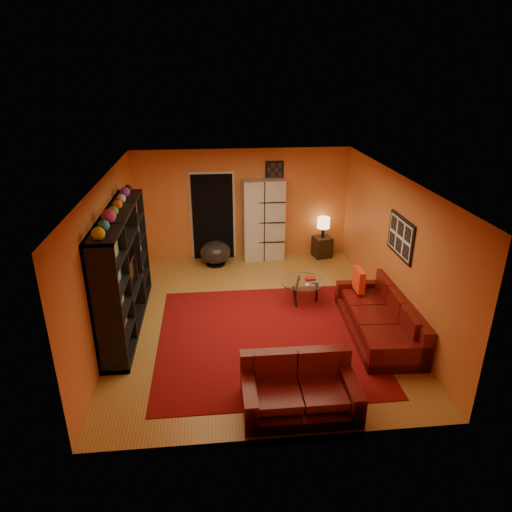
{
  "coord_description": "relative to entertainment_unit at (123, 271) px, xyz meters",
  "views": [
    {
      "loc": [
        -0.73,
        -7.33,
        4.29
      ],
      "look_at": [
        0.03,
        0.1,
        1.18
      ],
      "focal_mm": 32.0,
      "sensor_mm": 36.0,
      "label": 1
    }
  ],
  "objects": [
    {
      "name": "tv",
      "position": [
        0.05,
        -0.07,
        -0.07
      ],
      "size": [
        0.92,
        0.12,
        0.53
      ],
      "primitive_type": "imported",
      "rotation": [
        0.0,
        0.0,
        1.57
      ],
      "color": "black",
      "rests_on": "entertainment_unit"
    },
    {
      "name": "wall_left",
      "position": [
        -0.23,
        0.0,
        0.25
      ],
      "size": [
        0.0,
        6.0,
        6.0
      ],
      "primitive_type": "plane",
      "rotation": [
        1.57,
        0.0,
        1.57
      ],
      "color": "#D06A2D",
      "rests_on": "floor"
    },
    {
      "name": "side_table",
      "position": [
        4.19,
        2.75,
        -0.8
      ],
      "size": [
        0.47,
        0.47,
        0.5
      ],
      "primitive_type": "cube",
      "rotation": [
        0.0,
        0.0,
        0.2
      ],
      "color": "black",
      "rests_on": "floor"
    },
    {
      "name": "storage_cabinet",
      "position": [
        2.75,
        2.8,
        -0.09
      ],
      "size": [
        0.99,
        0.49,
        1.92
      ],
      "primitive_type": "cube",
      "rotation": [
        0.0,
        0.0,
        0.07
      ],
      "color": "beige",
      "rests_on": "floor"
    },
    {
      "name": "loveseat",
      "position": [
        2.63,
        -2.42,
        -0.77
      ],
      "size": [
        1.55,
        0.94,
        0.85
      ],
      "rotation": [
        0.0,
        0.0,
        1.56
      ],
      "color": "#4D0A0A",
      "rests_on": "rug"
    },
    {
      "name": "throw_pillow",
      "position": [
        4.22,
        0.08,
        -0.42
      ],
      "size": [
        0.12,
        0.42,
        0.42
      ],
      "primitive_type": "cube",
      "color": "#FE3C1C",
      "rests_on": "sofa"
    },
    {
      "name": "table_lamp",
      "position": [
        4.19,
        2.75,
        -0.2
      ],
      "size": [
        0.3,
        0.3,
        0.49
      ],
      "color": "black",
      "rests_on": "side_table"
    },
    {
      "name": "entertainment_unit",
      "position": [
        0.0,
        0.0,
        0.0
      ],
      "size": [
        0.45,
        3.0,
        2.1
      ],
      "primitive_type": "cube",
      "color": "black",
      "rests_on": "floor"
    },
    {
      "name": "wall_art_right",
      "position": [
        4.75,
        -0.3,
        0.55
      ],
      "size": [
        0.03,
        1.0,
        0.7
      ],
      "primitive_type": "cube",
      "color": "black",
      "rests_on": "wall_right"
    },
    {
      "name": "sofa",
      "position": [
        4.42,
        -0.75,
        -0.77
      ],
      "size": [
        1.07,
        2.39,
        0.85
      ],
      "rotation": [
        0.0,
        0.0,
        -0.05
      ],
      "color": "#4D0A0A",
      "rests_on": "rug"
    },
    {
      "name": "wall_front",
      "position": [
        2.27,
        -3.0,
        0.25
      ],
      "size": [
        6.0,
        0.0,
        6.0
      ],
      "primitive_type": "plane",
      "rotation": [
        -1.57,
        0.0,
        0.0
      ],
      "color": "#D06A2D",
      "rests_on": "floor"
    },
    {
      "name": "wall_right",
      "position": [
        4.78,
        0.0,
        0.25
      ],
      "size": [
        0.0,
        6.0,
        6.0
      ],
      "primitive_type": "plane",
      "rotation": [
        1.57,
        0.0,
        -1.57
      ],
      "color": "#D06A2D",
      "rests_on": "floor"
    },
    {
      "name": "wall_art_back",
      "position": [
        3.02,
        2.98,
        1.0
      ],
      "size": [
        0.42,
        0.03,
        0.52
      ],
      "primitive_type": "cube",
      "color": "black",
      "rests_on": "wall_back"
    },
    {
      "name": "doorway",
      "position": [
        1.57,
        2.96,
        -0.03
      ],
      "size": [
        0.95,
        0.1,
        2.04
      ],
      "primitive_type": "cube",
      "color": "black",
      "rests_on": "floor"
    },
    {
      "name": "bowl_chair",
      "position": [
        1.6,
        2.5,
        -0.74
      ],
      "size": [
        0.7,
        0.7,
        0.57
      ],
      "color": "black",
      "rests_on": "floor"
    },
    {
      "name": "floor",
      "position": [
        2.27,
        0.0,
        -1.05
      ],
      "size": [
        6.0,
        6.0,
        0.0
      ],
      "primitive_type": "plane",
      "color": "olive",
      "rests_on": "ground"
    },
    {
      "name": "ceiling",
      "position": [
        2.27,
        0.0,
        1.55
      ],
      "size": [
        6.0,
        6.0,
        0.0
      ],
      "primitive_type": "plane",
      "rotation": [
        3.14,
        0.0,
        0.0
      ],
      "color": "white",
      "rests_on": "wall_back"
    },
    {
      "name": "coffee_table",
      "position": [
        3.27,
        0.51,
        -0.66
      ],
      "size": [
        0.87,
        0.87,
        0.43
      ],
      "rotation": [
        0.0,
        0.0,
        -0.28
      ],
      "color": "silver",
      "rests_on": "floor"
    },
    {
      "name": "wall_back",
      "position": [
        2.27,
        3.0,
        0.25
      ],
      "size": [
        6.0,
        0.0,
        6.0
      ],
      "primitive_type": "plane",
      "rotation": [
        1.57,
        0.0,
        0.0
      ],
      "color": "#D06A2D",
      "rests_on": "floor"
    },
    {
      "name": "rug",
      "position": [
        2.38,
        -0.7,
        -1.04
      ],
      "size": [
        3.6,
        3.6,
        0.01
      ],
      "primitive_type": "cube",
      "color": "#5E0A0D",
      "rests_on": "floor"
    }
  ]
}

